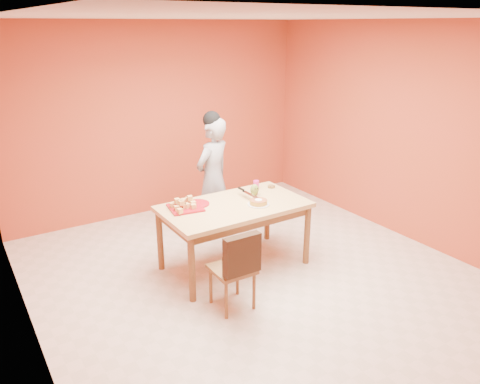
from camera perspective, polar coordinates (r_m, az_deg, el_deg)
floor at (r=5.24m, az=2.21°, el=-10.46°), size 5.00×5.00×0.00m
ceiling at (r=4.52m, az=2.69°, el=20.56°), size 5.00×5.00×0.00m
wall_back at (r=6.85m, az=-9.77°, el=8.69°), size 4.50×0.00×4.50m
wall_left at (r=3.94m, az=-25.56°, el=-1.36°), size 0.00×5.00×5.00m
wall_right at (r=6.24m, az=19.76°, el=6.72°), size 0.00×5.00×5.00m
dining_table at (r=5.20m, az=-0.70°, el=-2.51°), size 1.60×0.90×0.76m
dining_chair at (r=4.55m, az=-0.86°, el=-9.20°), size 0.39×0.46×0.84m
pastry_pile at (r=5.06m, az=-6.69°, el=-1.27°), size 0.31×0.31×0.10m
person at (r=6.01m, az=-3.32°, el=1.75°), size 0.67×0.56×1.56m
pastry_platter at (r=5.08m, az=-6.66°, el=-1.91°), size 0.39×0.39×0.02m
red_dinner_plate at (r=5.18m, az=-5.22°, el=-1.44°), size 0.32×0.32×0.02m
white_cake_plate at (r=5.16m, az=2.26°, el=-1.52°), size 0.31×0.31×0.01m
sponge_cake at (r=5.15m, az=2.27°, el=-1.22°), size 0.20×0.20×0.04m
cake_server at (r=5.28m, az=1.25°, el=-0.31°), size 0.06×0.27×0.01m
egg_ornament at (r=5.42m, az=1.79°, el=0.28°), size 0.12×0.10×0.13m
magenta_glass at (r=5.65m, az=1.98°, el=0.91°), size 0.07×0.07×0.10m
checker_tin at (r=5.70m, az=3.84°, el=0.66°), size 0.12×0.12×0.03m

